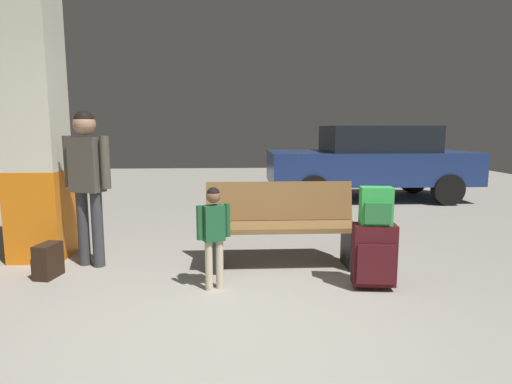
# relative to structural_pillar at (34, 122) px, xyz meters

# --- Properties ---
(ground_plane) EXTENTS (18.00, 18.00, 0.10)m
(ground_plane) POSITION_rel_structural_pillar_xyz_m (2.12, 1.93, -1.58)
(ground_plane) COLOR gray
(structural_pillar) EXTENTS (0.57, 0.57, 3.09)m
(structural_pillar) POSITION_rel_structural_pillar_xyz_m (0.00, 0.00, 0.00)
(structural_pillar) COLOR orange
(structural_pillar) RESTS_ON ground_plane
(bench) EXTENTS (1.60, 0.53, 0.89)m
(bench) POSITION_rel_structural_pillar_xyz_m (2.67, -0.43, -1.09)
(bench) COLOR brown
(bench) RESTS_ON ground_plane
(suitcase) EXTENTS (0.40, 0.27, 0.60)m
(suitcase) POSITION_rel_structural_pillar_xyz_m (3.44, -1.16, -1.21)
(suitcase) COLOR #471419
(suitcase) RESTS_ON ground_plane
(backpack_bright) EXTENTS (0.30, 0.22, 0.34)m
(backpack_bright) POSITION_rel_structural_pillar_xyz_m (3.44, -1.16, -0.76)
(backpack_bright) COLOR green
(backpack_bright) RESTS_ON suitcase
(child) EXTENTS (0.30, 0.18, 0.94)m
(child) POSITION_rel_structural_pillar_xyz_m (1.99, -1.09, -0.95)
(child) COLOR beige
(child) RESTS_ON ground_plane
(adult) EXTENTS (0.53, 0.30, 1.64)m
(adult) POSITION_rel_structural_pillar_xyz_m (0.65, -0.33, -0.52)
(adult) COLOR #38383D
(adult) RESTS_ON ground_plane
(backpack_dark_floor) EXTENTS (0.24, 0.31, 0.34)m
(backpack_dark_floor) POSITION_rel_structural_pillar_xyz_m (0.33, -0.68, -1.37)
(backpack_dark_floor) COLOR black
(backpack_dark_floor) RESTS_ON ground_plane
(parked_car_near) EXTENTS (4.10, 1.80, 1.51)m
(parked_car_near) POSITION_rel_structural_pillar_xyz_m (5.02, 3.80, -0.73)
(parked_car_near) COLOR navy
(parked_car_near) RESTS_ON ground_plane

